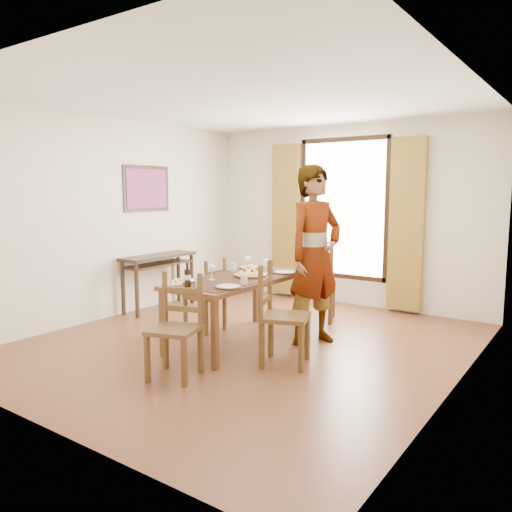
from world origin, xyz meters
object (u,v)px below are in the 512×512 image
Objects in this scene: console_table at (159,263)px; dining_table at (238,283)px; man at (315,255)px; pasta_platter at (251,272)px.

dining_table is (1.92, -0.62, 0.00)m from console_table.
man reaches higher than pasta_platter.
man reaches higher than dining_table.
dining_table is 0.19m from pasta_platter.
man is (0.71, 0.48, 0.32)m from dining_table.
dining_table is at bearing 141.89° from man.
console_table is 0.60× the size of man.
console_table is 2.02m from dining_table.
console_table is at bearing 165.98° from pasta_platter.
pasta_platter reaches higher than console_table.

